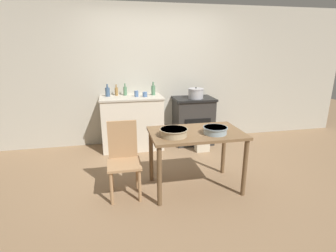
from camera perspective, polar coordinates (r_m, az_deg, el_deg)
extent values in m
plane|color=#896B4C|center=(3.90, 1.35, -10.57)|extent=(14.00, 14.00, 0.00)
cube|color=#B2AD9E|center=(5.05, -2.81, 10.86)|extent=(8.00, 0.07, 2.55)
cube|color=beige|center=(4.82, -7.80, 0.59)|extent=(1.07, 0.60, 0.93)
cube|color=#B6AD9C|center=(4.71, -8.03, 6.18)|extent=(1.10, 0.63, 0.03)
cube|color=#2D2B28|center=(5.06, 5.48, 1.00)|extent=(0.70, 0.55, 0.85)
cube|color=black|center=(4.96, 5.62, 5.94)|extent=(0.74, 0.59, 0.04)
cube|color=black|center=(4.82, 6.46, -0.47)|extent=(0.49, 0.01, 0.35)
cube|color=brown|center=(3.30, 6.17, -1.53)|extent=(1.16, 0.73, 0.03)
cylinder|color=brown|center=(3.05, -1.89, -10.97)|extent=(0.06, 0.06, 0.74)
cylinder|color=brown|center=(3.38, 16.37, -8.78)|extent=(0.06, 0.06, 0.74)
cylinder|color=brown|center=(3.61, -3.70, -6.41)|extent=(0.06, 0.06, 0.74)
cylinder|color=brown|center=(3.90, 12.02, -4.99)|extent=(0.06, 0.06, 0.74)
cube|color=#A87F56|center=(3.25, -9.53, -8.19)|extent=(0.40, 0.40, 0.03)
cube|color=#A87F56|center=(3.33, -9.88, -2.87)|extent=(0.36, 0.03, 0.48)
cylinder|color=#A87F56|center=(3.21, -12.22, -13.21)|extent=(0.04, 0.04, 0.42)
cylinder|color=#A87F56|center=(3.21, -6.18, -12.82)|extent=(0.04, 0.04, 0.42)
cylinder|color=#A87F56|center=(3.50, -12.22, -10.54)|extent=(0.04, 0.04, 0.42)
cylinder|color=#A87F56|center=(3.50, -6.74, -10.20)|extent=(0.04, 0.04, 0.42)
cube|color=beige|center=(4.72, 7.46, -3.21)|extent=(0.24, 0.17, 0.38)
cylinder|color=#A8A8AD|center=(4.87, 6.06, 6.95)|extent=(0.27, 0.27, 0.16)
cylinder|color=#A8A8AD|center=(4.86, 6.09, 8.02)|extent=(0.29, 0.29, 0.02)
sphere|color=black|center=(4.86, 6.10, 8.28)|extent=(0.02, 0.02, 0.02)
cylinder|color=tan|center=(3.11, 1.26, -1.41)|extent=(0.32, 0.32, 0.09)
cylinder|color=tan|center=(3.10, 1.27, -0.73)|extent=(0.34, 0.34, 0.01)
cylinder|color=#93A8B2|center=(3.25, 10.24, -0.93)|extent=(0.28, 0.28, 0.09)
cylinder|color=#8597A0|center=(3.23, 10.28, -0.31)|extent=(0.30, 0.30, 0.01)
cylinder|color=#517F5B|center=(4.81, -3.23, 7.75)|extent=(0.07, 0.07, 0.17)
cylinder|color=#517F5B|center=(4.79, -3.25, 9.16)|extent=(0.03, 0.03, 0.07)
cylinder|color=#517F5B|center=(4.84, -9.31, 7.52)|extent=(0.06, 0.06, 0.15)
cylinder|color=#517F5B|center=(4.82, -9.37, 8.78)|extent=(0.02, 0.02, 0.06)
cylinder|color=#3D5675|center=(4.79, -13.02, 7.22)|extent=(0.08, 0.08, 0.16)
cylinder|color=#3D5675|center=(4.77, -13.10, 8.50)|extent=(0.03, 0.03, 0.06)
cylinder|color=olive|center=(4.85, -11.16, 7.37)|extent=(0.06, 0.06, 0.14)
cylinder|color=olive|center=(4.83, -11.23, 8.55)|extent=(0.02, 0.02, 0.06)
cylinder|color=#4C6B99|center=(4.66, -5.05, 6.88)|extent=(0.08, 0.08, 0.09)
cylinder|color=#4C6B99|center=(4.68, -6.90, 7.00)|extent=(0.07, 0.07, 0.10)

